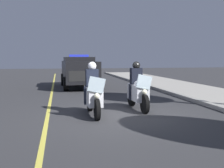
# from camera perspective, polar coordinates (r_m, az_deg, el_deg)

# --- Properties ---
(ground_plane) EXTENTS (80.00, 80.00, 0.00)m
(ground_plane) POSITION_cam_1_polar(r_m,az_deg,el_deg) (8.82, 1.55, -6.58)
(ground_plane) COLOR #333335
(curb_strip) EXTENTS (48.00, 0.24, 0.15)m
(curb_strip) POSITION_cam_1_polar(r_m,az_deg,el_deg) (10.26, 22.22, -4.85)
(curb_strip) COLOR #9E9B93
(curb_strip) RESTS_ON ground
(lane_stripe_center) EXTENTS (48.00, 0.12, 0.01)m
(lane_stripe_center) POSITION_cam_1_polar(r_m,az_deg,el_deg) (8.62, -13.43, -6.99)
(lane_stripe_center) COLOR #E0D14C
(lane_stripe_center) RESTS_ON ground
(police_motorcycle_lead_left) EXTENTS (2.14, 0.58, 1.72)m
(police_motorcycle_lead_left) POSITION_cam_1_polar(r_m,az_deg,el_deg) (8.76, -4.00, -2.03)
(police_motorcycle_lead_left) COLOR black
(police_motorcycle_lead_left) RESTS_ON ground
(police_motorcycle_lead_right) EXTENTS (2.14, 0.58, 1.72)m
(police_motorcycle_lead_right) POSITION_cam_1_polar(r_m,az_deg,el_deg) (9.74, 5.39, -1.29)
(police_motorcycle_lead_right) COLOR black
(police_motorcycle_lead_right) RESTS_ON ground
(police_suv) EXTENTS (4.96, 2.19, 2.05)m
(police_suv) POSITION_cam_1_polar(r_m,az_deg,el_deg) (16.99, -6.92, 2.82)
(police_suv) COLOR black
(police_suv) RESTS_ON ground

